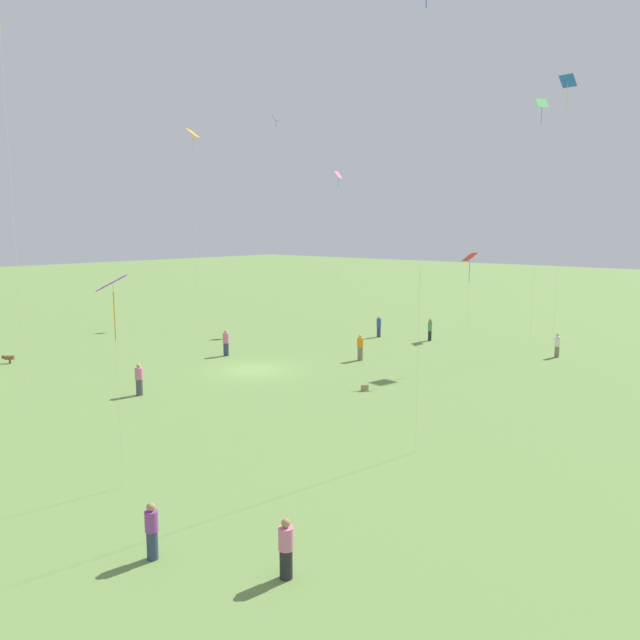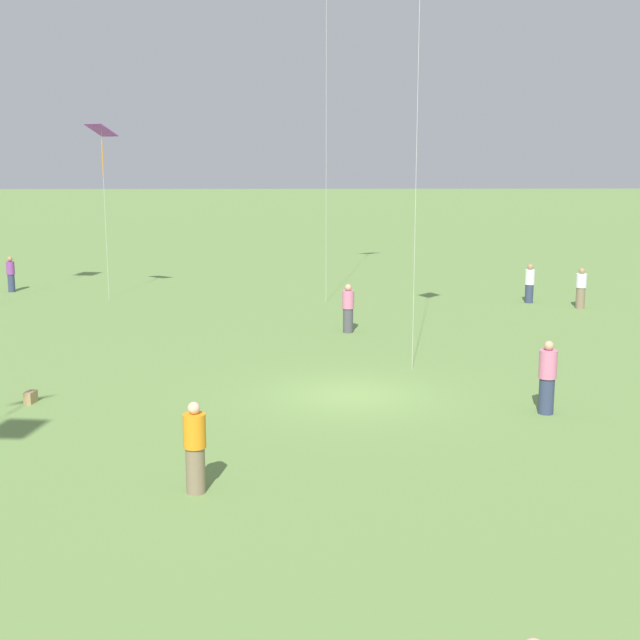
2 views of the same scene
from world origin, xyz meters
The scene contains 18 objects.
ground_plane centered at (0.00, 0.00, 0.00)m, with size 240.00×240.00×0.00m, color #6B8E47.
person_1 centered at (16.02, 18.21, 0.81)m, with size 0.51×0.51×1.65m.
person_2 centered at (-6.78, 3.39, 0.90)m, with size 0.58×0.58×1.82m.
person_3 centered at (-1.74, -4.78, 0.92)m, with size 0.60×0.60×1.87m.
person_4 centered at (-16.67, 13.29, 0.86)m, with size 0.52×0.52×1.72m.
person_6 centered at (17.75, 14.74, 0.82)m, with size 0.47×0.47×1.64m.
person_7 centered at (8.30, -0.32, 0.87)m, with size 0.60×0.60×1.76m.
person_8 centered at (-16.44, 3.12, 0.90)m, with size 0.39×0.39×1.76m.
person_9 centered at (-15.10, -0.97, 0.89)m, with size 0.48×0.48×1.79m.
kite_2 centered at (-20.73, 4.22, 6.47)m, with size 1.20×0.97×7.01m.
kite_3 centered at (-18.29, -8.00, 13.09)m, with size 0.93×0.69×14.16m.
kite_4 centered at (15.64, 9.83, 7.08)m, with size 1.45×1.47×7.54m.
kite_6 centered at (2.85, -1.98, 13.82)m, with size 1.05×0.98×14.90m.
kite_7 centered at (-16.50, 11.39, 16.30)m, with size 0.95×0.89×17.81m.
kite_8 centered at (-19.30, -16.93, 17.95)m, with size 0.77×0.61×20.18m.
kite_9 centered at (-20.99, 11.42, 18.77)m, with size 0.91×1.17×20.08m.
dog_0 centered at (9.51, -14.02, 0.39)m, with size 0.73×0.72×0.57m.
picnic_bag_0 centered at (-0.53, 8.43, 0.16)m, with size 0.43×0.29×0.31m.
Camera 1 is at (26.93, 28.78, 9.13)m, focal length 35.00 mm.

